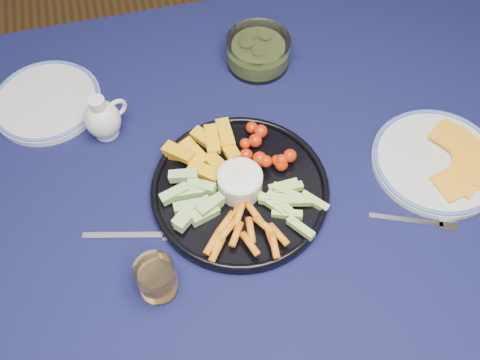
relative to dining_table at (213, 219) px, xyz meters
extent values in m
plane|color=brown|center=(0.00, 0.00, -0.66)|extent=(4.00, 4.00, 0.00)
cylinder|color=#512D1B|center=(0.72, 0.42, -0.31)|extent=(0.07, 0.07, 0.70)
cube|color=#512D1B|center=(0.00, 0.00, 0.06)|extent=(1.60, 1.00, 0.04)
cube|color=#0D1036|center=(0.00, 0.00, 0.08)|extent=(1.66, 1.06, 0.01)
cube|color=#0D1036|center=(0.00, 0.53, -0.06)|extent=(1.66, 0.01, 0.30)
cylinder|color=black|center=(0.05, 0.00, 0.09)|extent=(0.32, 0.32, 0.01)
torus|color=black|center=(0.05, 0.00, 0.11)|extent=(0.33, 0.33, 0.01)
cylinder|color=silver|center=(0.05, 0.00, 0.12)|extent=(0.08, 0.08, 0.04)
cylinder|color=white|center=(0.05, 0.00, 0.14)|extent=(0.07, 0.07, 0.01)
cylinder|color=silver|center=(-0.17, 0.20, 0.09)|extent=(0.05, 0.05, 0.01)
ellipsoid|color=silver|center=(-0.17, 0.20, 0.13)|extent=(0.07, 0.07, 0.08)
cylinder|color=silver|center=(-0.17, 0.20, 0.17)|extent=(0.03, 0.03, 0.03)
torus|color=silver|center=(-0.14, 0.21, 0.14)|extent=(0.04, 0.03, 0.04)
torus|color=#4462BF|center=(-0.17, 0.20, 0.16)|extent=(0.04, 0.04, 0.00)
cylinder|color=silver|center=(0.17, 0.31, 0.12)|extent=(0.14, 0.14, 0.06)
cylinder|color=#576B1E|center=(0.17, 0.31, 0.11)|extent=(0.11, 0.11, 0.03)
cylinder|color=silver|center=(0.43, -0.03, 0.09)|extent=(0.25, 0.25, 0.01)
torus|color=#4462BF|center=(0.43, -0.03, 0.10)|extent=(0.24, 0.24, 0.01)
cylinder|color=silver|center=(-0.12, -0.15, 0.13)|extent=(0.07, 0.07, 0.08)
cylinder|color=orange|center=(-0.12, -0.15, 0.11)|extent=(0.06, 0.06, 0.04)
cube|color=silver|center=(-0.16, -0.04, 0.09)|extent=(0.15, 0.05, 0.00)
cube|color=silver|center=(-0.08, -0.06, 0.09)|extent=(0.04, 0.03, 0.00)
cube|color=silver|center=(0.33, -0.13, 0.09)|extent=(0.12, 0.06, 0.00)
cube|color=silver|center=(0.39, -0.16, 0.09)|extent=(0.04, 0.03, 0.00)
cylinder|color=silver|center=(-0.28, 0.30, 0.09)|extent=(0.22, 0.22, 0.01)
torus|color=#4462BF|center=(-0.28, 0.30, 0.10)|extent=(0.22, 0.22, 0.01)
camera|label=1|loc=(-0.07, -0.49, 0.93)|focal=40.00mm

